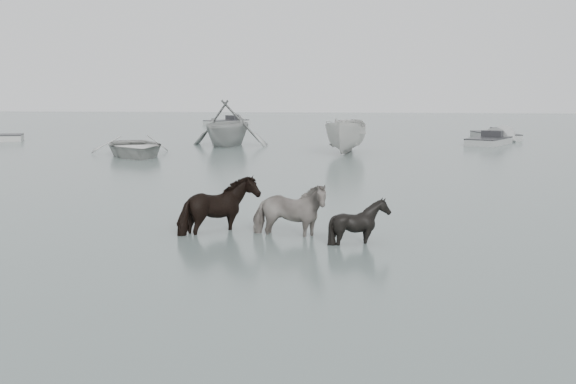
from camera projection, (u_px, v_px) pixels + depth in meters
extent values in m
plane|color=#53625E|center=(298.00, 237.00, 15.86)|extent=(140.00, 140.00, 0.00)
imported|color=black|center=(289.00, 203.00, 15.83)|extent=(1.89, 1.09, 1.51)
imported|color=black|center=(220.00, 198.00, 16.22)|extent=(1.84, 1.97, 1.60)
imported|color=black|center=(360.00, 215.00, 15.16)|extent=(1.37, 1.30, 1.22)
imported|color=beige|center=(134.00, 144.00, 33.72)|extent=(5.57, 6.29, 1.08)
imported|color=#9FA29F|center=(228.00, 122.00, 39.09)|extent=(5.04, 5.61, 2.63)
imported|color=beige|center=(347.00, 134.00, 34.75)|extent=(2.39, 5.00, 1.86)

